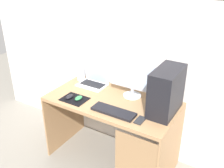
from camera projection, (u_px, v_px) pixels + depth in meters
ground_plane at (112, 159)px, 2.94m from camera, size 8.00×8.00×0.00m
wall_back at (131, 38)px, 2.65m from camera, size 4.00×0.05×2.60m
desk at (113, 115)px, 2.66m from camera, size 1.31×0.66×0.76m
pc_tower at (166, 91)px, 2.32m from camera, size 0.21×0.42×0.42m
monitor at (132, 79)px, 2.59m from camera, size 0.50×0.19×0.38m
laptop at (93, 81)px, 2.90m from camera, size 0.31×0.22×0.22m
speaker at (81, 73)px, 2.99m from camera, size 0.09×0.09×0.17m
keyboard at (114, 111)px, 2.39m from camera, size 0.42×0.14×0.02m
mousepad at (75, 99)px, 2.62m from camera, size 0.26×0.20×0.00m
mouse_left at (79, 98)px, 2.60m from camera, size 0.06×0.10×0.03m
mouse_right at (70, 97)px, 2.62m from camera, size 0.06×0.10×0.03m
cell_phone at (140, 120)px, 2.28m from camera, size 0.07×0.13×0.01m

